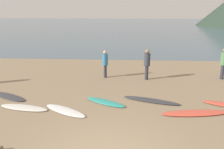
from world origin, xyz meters
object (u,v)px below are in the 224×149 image
Objects in this scene: surfboard_1 at (9,96)px; surfboard_2 at (24,108)px; surfboard_5 at (151,100)px; person_2 at (224,61)px; surfboard_3 at (65,111)px; person_3 at (147,62)px; surfboard_4 at (105,102)px; surfboard_6 at (195,113)px; person_1 at (105,62)px.

surfboard_2 is (1.21, -1.16, 0.00)m from surfboard_1.
person_2 reaches higher than surfboard_5.
surfboard_1 is at bearing 74.49° from person_2.
person_3 reaches higher than surfboard_3.
surfboard_3 is at bearing -118.62° from surfboard_4.
person_2 is (9.64, 4.70, 1.03)m from surfboard_2.
person_2 is 1.03× the size of person_3.
person_3 is (-4.35, -0.33, -0.03)m from person_2.
surfboard_1 is at bearing -155.44° from surfboard_4.
surfboard_1 is at bearing -161.76° from surfboard_5.
surfboard_6 is (1.55, -1.16, -0.00)m from surfboard_5.
surfboard_5 is 1.39× the size of person_2.
surfboard_4 is 1.08× the size of person_2.
surfboard_3 is 5.04m from surfboard_6.
person_1 is at bearing 69.01° from surfboard_2.
person_2 is at bearing 51.33° from surfboard_6.
surfboard_6 is at bearing 19.58° from surfboard_1.
surfboard_4 is at bearing 158.66° from surfboard_6.
surfboard_5 reaches higher than surfboard_1.
surfboard_4 is 3.97m from person_1.
surfboard_5 reaches higher than surfboard_3.
surfboard_5 is (3.49, 1.24, 0.01)m from surfboard_3.
surfboard_3 is 5.01m from person_1.
surfboard_5 reaches higher than surfboard_6.
surfboard_6 reaches higher than surfboard_2.
person_2 is (7.90, 4.86, 1.03)m from surfboard_3.
surfboard_2 is at bearing -154.86° from surfboard_3.
surfboard_2 is at bearing 154.33° from person_3.
surfboard_5 is at bearing 27.65° from surfboard_1.
surfboard_5 is 1.93m from surfboard_6.
surfboard_6 reaches higher than surfboard_3.
person_1 is (-0.36, 3.85, 0.91)m from surfboard_4.
surfboard_6 is 4.79m from person_3.
person_2 is (4.42, 3.62, 1.02)m from surfboard_5.
surfboard_5 reaches higher than surfboard_4.
surfboard_2 reaches higher than surfboard_1.
person_1 is (4.10, 3.45, 0.91)m from surfboard_1.
surfboard_2 is 1.75m from surfboard_3.
person_1 is at bearing 57.12° from person_2.
surfboard_4 is (1.51, 0.94, 0.01)m from surfboard_3.
surfboard_1 is 1.02× the size of surfboard_3.
surfboard_2 is 1.09× the size of surfboard_4.
surfboard_5 reaches higher than surfboard_2.
person_3 is at bearing 50.59° from surfboard_2.
surfboard_3 is at bearing 4.18° from surfboard_1.
person_1 reaches higher than surfboard_6.
person_3 is (5.29, 4.36, 0.99)m from surfboard_2.
surfboard_2 reaches higher than surfboard_3.
surfboard_5 is (1.97, 0.30, 0.00)m from surfboard_4.
person_2 is at bearing 26.37° from person_1.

